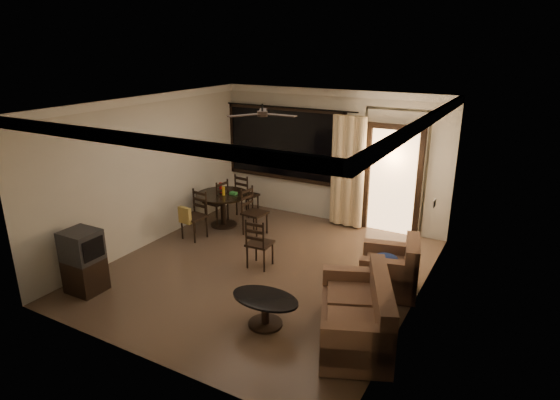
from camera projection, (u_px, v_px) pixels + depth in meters
The scene contains 12 objects.
ground at pixel (264, 269), 8.00m from camera, with size 5.50×5.50×0.00m, color #7F6651.
room_shell at pixel (340, 149), 8.60m from camera, with size 5.50×6.70×5.50m.
dining_table at pixel (223, 200), 9.76m from camera, with size 1.11×1.11×0.92m.
dining_chair_west at pixel (217, 209), 10.02m from camera, with size 0.46×0.46×0.95m.
dining_chair_east at pixel (254, 221), 9.39m from camera, with size 0.46×0.46×0.95m.
dining_chair_south at pixel (194, 224), 9.18m from camera, with size 0.46×0.51×0.95m.
dining_chair_north at pixel (247, 203), 10.45m from camera, with size 0.46×0.46×0.95m.
tv_cabinet at pixel (84, 261), 7.16m from camera, with size 0.54×0.48×1.00m.
sofa at pixel (359, 317), 6.00m from camera, with size 1.40×1.80×0.85m.
armchair at pixel (392, 271), 7.19m from camera, with size 1.03×1.03×0.85m.
coffee_table at pixel (265, 307), 6.34m from camera, with size 0.97×0.58×0.43m.
side_chair at pixel (260, 252), 8.02m from camera, with size 0.43×0.43×0.90m.
Camera 1 is at (3.74, -6.15, 3.69)m, focal length 30.00 mm.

